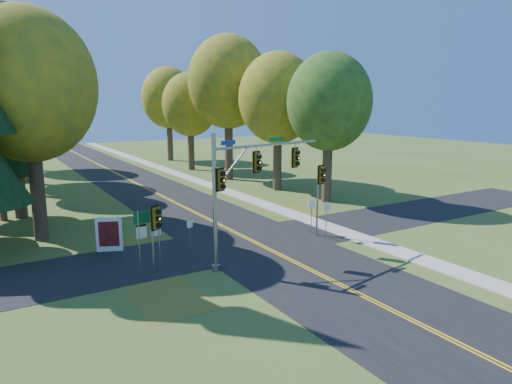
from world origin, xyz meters
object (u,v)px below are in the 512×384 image
traffic_mast (244,180)px  route_sign_cluster (149,228)px  east_signal_pole (320,183)px  info_kiosk (109,234)px

traffic_mast → route_sign_cluster: (-4.80, 1.36, -2.25)m
traffic_mast → east_signal_pole: bearing=3.5°
traffic_mast → info_kiosk: bearing=124.5°
east_signal_pole → traffic_mast: bearing=-171.0°
traffic_mast → route_sign_cluster: bearing=153.1°
route_sign_cluster → info_kiosk: 4.60m
east_signal_pole → info_kiosk: (-12.32, 3.97, -2.53)m
east_signal_pole → route_sign_cluster: 11.40m
east_signal_pole → info_kiosk: east_signal_pole is taller
traffic_mast → east_signal_pole: size_ratio=1.64×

